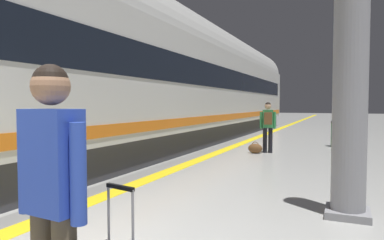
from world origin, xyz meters
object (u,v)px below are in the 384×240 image
object	(u,v)px
duffel_bag_near	(255,148)
platform_pillar	(350,88)
traveller_foreground	(52,188)
waste_bin	(337,134)
high_speed_train	(160,74)
passenger_near	(268,123)

from	to	relation	value
duffel_bag_near	platform_pillar	size ratio (longest dim) A/B	0.12
traveller_foreground	platform_pillar	size ratio (longest dim) A/B	0.49
duffel_bag_near	waste_bin	size ratio (longest dim) A/B	0.48
high_speed_train	passenger_near	distance (m)	3.87
traveller_foreground	duffel_bag_near	size ratio (longest dim) A/B	3.98
passenger_near	high_speed_train	bearing A→B (deg)	-170.79
high_speed_train	traveller_foreground	size ratio (longest dim) A/B	17.92
traveller_foreground	passenger_near	world-z (taller)	traveller_foreground
traveller_foreground	passenger_near	size ratio (longest dim) A/B	1.11
passenger_near	duffel_bag_near	xyz separation A→B (m)	(-0.32, -0.27, -0.78)
passenger_near	duffel_bag_near	distance (m)	0.89
duffel_bag_near	waste_bin	world-z (taller)	waste_bin
high_speed_train	duffel_bag_near	xyz separation A→B (m)	(3.16, 0.29, -2.35)
traveller_foreground	duffel_bag_near	xyz separation A→B (m)	(-0.89, 8.94, -0.86)
high_speed_train	waste_bin	distance (m)	6.59
duffel_bag_near	high_speed_train	bearing A→B (deg)	-174.72
waste_bin	platform_pillar	bearing A→B (deg)	-88.20
high_speed_train	waste_bin	world-z (taller)	high_speed_train
waste_bin	traveller_foreground	bearing A→B (deg)	-96.79
high_speed_train	waste_bin	xyz separation A→B (m)	(5.45, 3.08, -2.05)
high_speed_train	passenger_near	xyz separation A→B (m)	(3.49, 0.57, -1.57)
platform_pillar	waste_bin	world-z (taller)	platform_pillar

